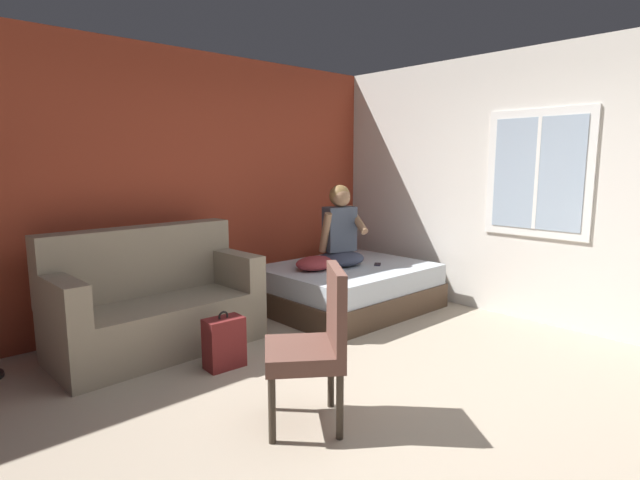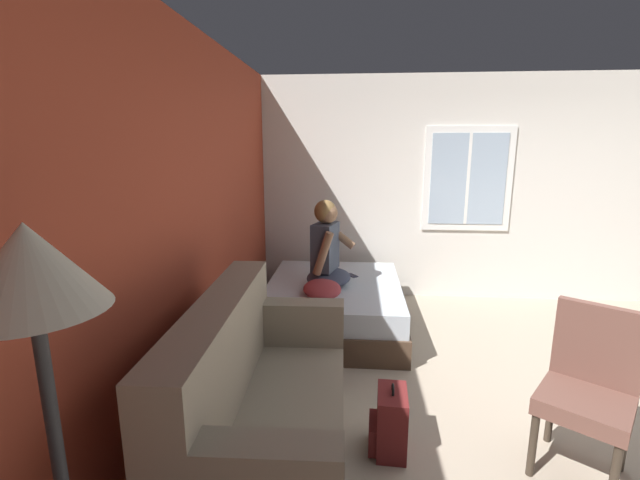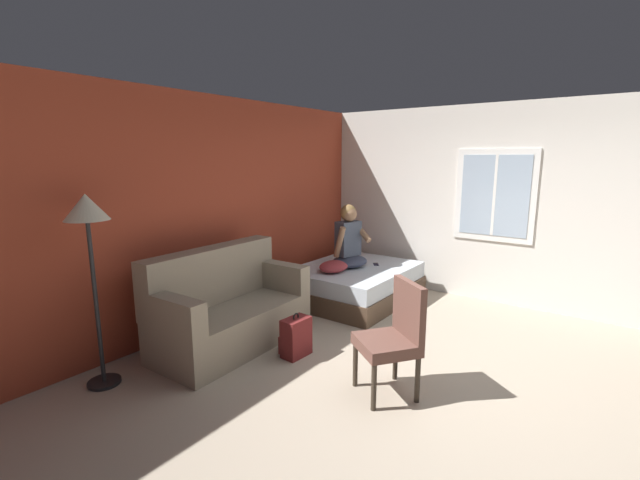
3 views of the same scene
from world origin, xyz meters
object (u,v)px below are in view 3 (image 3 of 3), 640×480
Objects in this scene: backpack at (295,337)px; person_seated at (349,242)px; bed at (355,283)px; couch at (228,309)px; side_chair at (394,334)px; throw_pillow at (334,266)px; cell_phone at (376,264)px; floor_lamp at (88,226)px.

person_seated is at bearing 15.94° from backpack.
bed is 1.01× the size of couch.
side_chair is at bearing -92.30° from backpack.
person_seated is at bearing 129.33° from bed.
couch reaches higher than throw_pillow.
cell_phone is (2.18, 1.38, -0.05)m from side_chair.
couch is 11.97× the size of cell_phone.
couch is 2.08m from person_seated.
couch is at bearing 171.25° from bed.
cell_phone is (0.33, -0.25, -0.35)m from person_seated.
cell_phone is (0.27, -0.19, 0.25)m from bed.
person_seated reaches higher than cell_phone.
side_chair is at bearing -138.54° from person_seated.
floor_lamp is (-1.40, 2.14, 0.90)m from side_chair.
bed is at bearing -8.75° from couch.
side_chair is at bearing -84.95° from couch.
backpack is (-1.86, -0.45, -0.04)m from bed.
side_chair reaches higher than backpack.
floor_lamp is at bearing 41.20° from cell_phone.
person_seated is at bearing 41.46° from side_chair.
side_chair is 2.71m from floor_lamp.
floor_lamp is at bearing 171.10° from person_seated.
throw_pillow is (1.51, 1.66, 0.02)m from side_chair.
cell_phone is at bearing -37.85° from person_seated.
bed reaches higher than backpack.
backpack is at bearing 60.22° from cell_phone.
throw_pillow is 0.28× the size of floor_lamp.
backpack is 1.60m from throw_pillow.
bed is 12.10× the size of cell_phone.
person_seated is 6.08× the size of cell_phone.
couch reaches higher than bed.
bed is 0.51m from throw_pillow.
backpack is at bearing 87.70° from side_chair.
couch is 1.76× the size of side_chair.
throw_pillow reaches higher than cell_phone.
couch is 1.63m from floor_lamp.
couch is 1.97× the size of person_seated.
side_chair is 1.12× the size of person_seated.
side_chair is at bearing -140.62° from bed.
person_seated is at bearing -3.82° from throw_pillow.
floor_lamp is at bearing 144.73° from backpack.
side_chair is 2.48m from person_seated.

